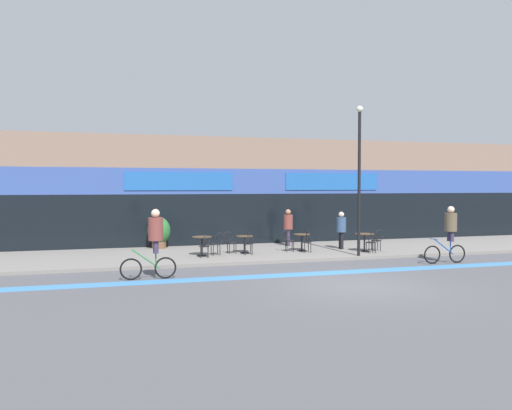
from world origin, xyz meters
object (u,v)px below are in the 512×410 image
bistro_table_2 (302,239)px  cyclist_0 (154,238)px  cafe_chair_2_side (288,239)px  planter_pot (159,232)px  cafe_chair_2_near (307,240)px  cafe_chair_1_near (248,242)px  cafe_chair_0_near (204,244)px  lamp_post (359,171)px  cafe_chair_3_near (372,241)px  pedestrian_far_end (341,227)px  cafe_chair_1_side (230,241)px  cyclist_1 (449,230)px  bistro_table_1 (245,241)px  cafe_chair_0_side (217,242)px  pedestrian_near_end (288,224)px  bistro_table_0 (202,242)px  bistro_table_3 (364,238)px  cafe_chair_3_side (378,239)px

bistro_table_2 → cyclist_0: cyclist_0 is taller
cafe_chair_2_side → planter_pot: planter_pot is taller
bistro_table_2 → planter_pot: 6.37m
cyclist_0 → cafe_chair_2_near: bearing=-149.8°
cafe_chair_1_near → cyclist_0: 5.49m
cafe_chair_0_near → lamp_post: 6.75m
cafe_chair_3_near → pedestrian_far_end: pedestrian_far_end is taller
cafe_chair_1_side → cyclist_1: (7.49, -4.08, 0.61)m
cafe_chair_0_near → cafe_chair_1_near: bearing=-71.3°
cafe_chair_1_side → cafe_chair_1_near: bearing=-48.6°
bistro_table_1 → cafe_chair_1_near: cafe_chair_1_near is taller
lamp_post → cyclist_0: size_ratio=2.72×
bistro_table_2 → cafe_chair_0_side: cafe_chair_0_side is taller
cafe_chair_1_near → lamp_post: size_ratio=0.15×
cafe_chair_0_side → pedestrian_near_end: (3.78, 2.11, 0.49)m
cafe_chair_3_near → bistro_table_2: bearing=64.0°
cyclist_0 → cafe_chair_2_side: bearing=-143.1°
bistro_table_0 → bistro_table_3: (6.89, -0.59, -0.01)m
cafe_chair_0_side → cafe_chair_3_side: same height
cafe_chair_2_side → pedestrian_far_end: size_ratio=0.55×
cafe_chair_1_side → cyclist_0: cyclist_0 is taller
planter_pot → cyclist_1: (10.16, -6.62, 0.41)m
bistro_table_3 → cafe_chair_1_side: cafe_chair_1_side is taller
bistro_table_3 → cafe_chair_3_side: (0.63, -0.01, -0.03)m
bistro_table_1 → bistro_table_2: (2.52, -0.05, 0.01)m
cafe_chair_1_side → pedestrian_near_end: (3.18, 1.78, 0.49)m
cafe_chair_0_near → cafe_chair_2_side: bearing=-67.8°
cafe_chair_0_near → cafe_chair_3_near: size_ratio=1.00×
bistro_table_0 → bistro_table_2: 4.38m
bistro_table_1 → pedestrian_near_end: size_ratio=0.42×
pedestrian_far_end → cafe_chair_1_near: bearing=-168.5°
cafe_chair_3_side → planter_pot: bearing=-15.2°
cafe_chair_1_near → cafe_chair_2_near: bearing=-87.9°
bistro_table_3 → cafe_chair_1_side: 5.74m
bistro_table_2 → pedestrian_far_end: size_ratio=0.44×
cafe_chair_1_near → cafe_chair_3_side: bearing=-89.8°
cafe_chair_1_side → cafe_chair_0_side: bearing=-155.2°
pedestrian_far_end → cafe_chair_3_near: bearing=-66.0°
cafe_chair_0_near → cafe_chair_1_near: 1.89m
bistro_table_0 → bistro_table_2: (4.37, 0.29, -0.03)m
lamp_post → cyclist_0: lamp_post is taller
cyclist_1 → pedestrian_near_end: bearing=-51.6°
cafe_chair_0_side → pedestrian_near_end: 4.35m
planter_pot → cyclist_0: 6.89m
bistro_table_2 → cafe_chair_0_side: size_ratio=0.81×
bistro_table_3 → cafe_chair_2_near: 2.53m
cafe_chair_3_side → lamp_post: (-1.52, -1.18, 2.86)m
pedestrian_near_end → cafe_chair_0_side: bearing=35.7°
lamp_post → pedestrian_near_end: size_ratio=3.50×
bistro_table_0 → lamp_post: 6.86m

